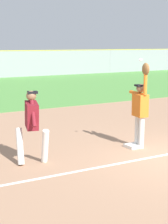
{
  "coord_description": "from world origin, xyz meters",
  "views": [
    {
      "loc": [
        -6.41,
        -6.37,
        2.76
      ],
      "look_at": [
        -1.76,
        1.64,
        1.05
      ],
      "focal_mm": 59.55,
      "sensor_mm": 36.0,
      "label": 1
    }
  ],
  "objects": [
    {
      "name": "parked_car_blue",
      "position": [
        14.06,
        27.6,
        0.67
      ],
      "size": [
        4.54,
        2.4,
        1.25
      ],
      "rotation": [
        0.0,
        0.0,
        0.08
      ],
      "color": "#23389E",
      "rests_on": "ground_plane"
    },
    {
      "name": "first_base",
      "position": [
        -0.39,
        1.35,
        0.04
      ],
      "size": [
        0.39,
        0.39,
        0.08
      ],
      "primitive_type": "cube",
      "rotation": [
        0.0,
        0.0,
        0.02
      ],
      "color": "white",
      "rests_on": "ground_plane"
    },
    {
      "name": "runner",
      "position": [
        -3.28,
        1.4,
        1.0
      ],
      "size": [
        0.75,
        0.84,
        1.72
      ],
      "rotation": [
        0.0,
        0.0,
        -0.24
      ],
      "color": "white",
      "rests_on": "ground_plane"
    },
    {
      "name": "parked_car_green",
      "position": [
        7.89,
        27.69,
        0.67
      ],
      "size": [
        4.49,
        2.3,
        1.25
      ],
      "rotation": [
        0.0,
        0.0,
        -0.05
      ],
      "color": "#1E6B33",
      "rests_on": "ground_plane"
    },
    {
      "name": "baseball",
      "position": [
        -0.49,
        1.0,
        2.37
      ],
      "size": [
        0.07,
        0.07,
        0.07
      ],
      "primitive_type": "sphere",
      "color": "white"
    },
    {
      "name": "fielder",
      "position": [
        -0.24,
        1.27,
        1.12
      ],
      "size": [
        0.32,
        0.9,
        2.28
      ],
      "rotation": [
        0.0,
        0.0,
        3.01
      ],
      "color": "silver",
      "rests_on": "ground_plane"
    }
  ]
}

